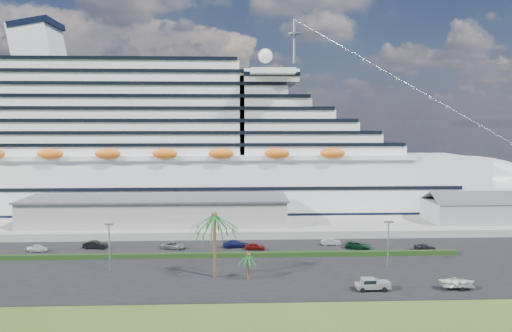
{
  "coord_description": "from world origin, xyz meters",
  "views": [
    {
      "loc": [
        -6.74,
        -76.19,
        25.2
      ],
      "look_at": [
        -2.09,
        30.0,
        16.18
      ],
      "focal_mm": 35.0,
      "sensor_mm": 36.0,
      "label": 1
    }
  ],
  "objects_px": {
    "pickup_truck": "(372,284)",
    "cruise_ship": "(181,154)",
    "boat_trailer": "(457,282)",
    "parked_car_3": "(236,244)"
  },
  "relations": [
    {
      "from": "pickup_truck",
      "to": "cruise_ship",
      "type": "bearing_deg",
      "value": 117.69
    },
    {
      "from": "cruise_ship",
      "to": "boat_trailer",
      "type": "height_order",
      "value": "cruise_ship"
    },
    {
      "from": "parked_car_3",
      "to": "cruise_ship",
      "type": "bearing_deg",
      "value": 10.1
    },
    {
      "from": "cruise_ship",
      "to": "pickup_truck",
      "type": "bearing_deg",
      "value": -62.31
    },
    {
      "from": "cruise_ship",
      "to": "boat_trailer",
      "type": "bearing_deg",
      "value": -54.4
    },
    {
      "from": "parked_car_3",
      "to": "boat_trailer",
      "type": "xyz_separation_m",
      "value": [
        33.56,
        -27.27,
        0.37
      ]
    },
    {
      "from": "parked_car_3",
      "to": "pickup_truck",
      "type": "relative_size",
      "value": 1.0
    },
    {
      "from": "parked_car_3",
      "to": "boat_trailer",
      "type": "bearing_deg",
      "value": -139.31
    },
    {
      "from": "parked_car_3",
      "to": "boat_trailer",
      "type": "relative_size",
      "value": 0.87
    },
    {
      "from": "pickup_truck",
      "to": "boat_trailer",
      "type": "xyz_separation_m",
      "value": [
        13.06,
        -0.18,
        0.13
      ]
    }
  ]
}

